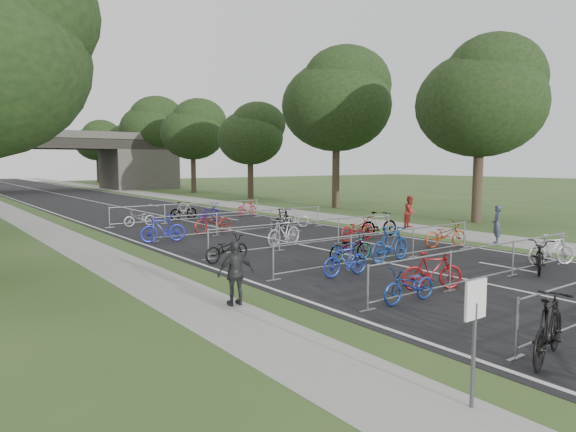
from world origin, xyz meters
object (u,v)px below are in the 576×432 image
object	(u,v)px
overpass_bridge	(43,161)
park_sign	(475,320)
pedestrian_c	(236,273)
pedestrian_a	(497,225)
pedestrian_b	(410,212)

from	to	relation	value
overpass_bridge	park_sign	world-z (taller)	overpass_bridge
overpass_bridge	pedestrian_c	distance (m)	56.07
pedestrian_c	pedestrian_a	bearing A→B (deg)	-165.97
park_sign	pedestrian_a	distance (m)	15.76
pedestrian_b	pedestrian_a	bearing A→B (deg)	-117.63
park_sign	pedestrian_c	distance (m)	6.43
park_sign	pedestrian_b	bearing A→B (deg)	42.55
overpass_bridge	pedestrian_c	world-z (taller)	overpass_bridge
overpass_bridge	pedestrian_a	xyz separation A→B (m)	(6.80, -54.04, -2.72)
overpass_bridge	pedestrian_c	xyz separation A→B (m)	(-6.80, -55.59, -2.75)
pedestrian_b	pedestrian_c	distance (m)	16.57
park_sign	overpass_bridge	bearing A→B (deg)	83.74
park_sign	pedestrian_b	xyz separation A→B (m)	(14.89, 13.67, -0.44)
park_sign	pedestrian_a	xyz separation A→B (m)	(13.60, 7.96, -0.46)
overpass_bridge	park_sign	bearing A→B (deg)	-96.26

